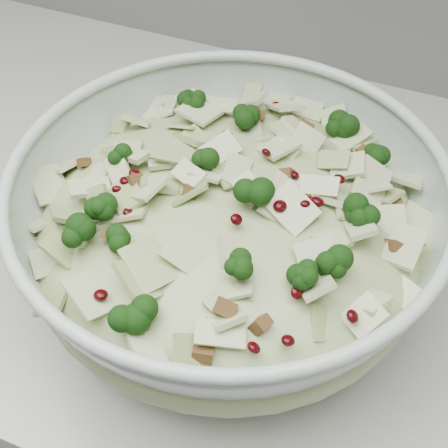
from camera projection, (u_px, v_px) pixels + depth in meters
mixing_bowl at (229, 232)px, 0.52m from camera, size 0.43×0.43×0.14m
salad at (229, 213)px, 0.50m from camera, size 0.44×0.44×0.14m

